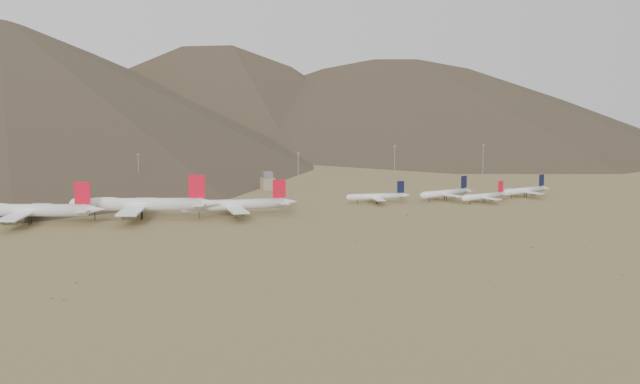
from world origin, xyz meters
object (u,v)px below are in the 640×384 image
object	(u,v)px
widebody_west	(28,210)
widebody_east	(235,205)
narrowbody_a	(378,196)
widebody_centre	(140,204)
narrowbody_b	(446,193)
control_tower	(268,182)

from	to	relation	value
widebody_west	widebody_east	world-z (taller)	widebody_west
widebody_west	narrowbody_a	size ratio (longest dim) A/B	1.79
widebody_centre	narrowbody_a	size ratio (longest dim) A/B	1.95
widebody_east	narrowbody_b	size ratio (longest dim) A/B	1.58
widebody_west	widebody_centre	bearing A→B (deg)	17.01
widebody_centre	narrowbody_a	bearing A→B (deg)	22.56
widebody_centre	control_tower	xyz separation A→B (m)	(96.91, 90.66, -2.84)
widebody_east	control_tower	size ratio (longest dim) A/B	5.43
narrowbody_a	narrowbody_b	world-z (taller)	narrowbody_b
widebody_west	control_tower	world-z (taller)	widebody_west
widebody_west	narrowbody_a	xyz separation A→B (m)	(196.86, 7.66, -3.35)
control_tower	narrowbody_b	bearing A→B (deg)	-42.96
control_tower	widebody_west	bearing A→B (deg)	-150.18
widebody_centre	control_tower	world-z (taller)	widebody_centre
widebody_west	control_tower	xyz separation A→B (m)	(152.78, 87.56, -2.26)
widebody_east	narrowbody_b	distance (m)	136.90
widebody_centre	widebody_east	size ratio (longest dim) A/B	1.18
widebody_west	narrowbody_b	world-z (taller)	widebody_west
widebody_east	widebody_west	bearing A→B (deg)	177.00
narrowbody_b	control_tower	world-z (taller)	narrowbody_b
widebody_centre	control_tower	distance (m)	132.73
widebody_centre	widebody_west	bearing A→B (deg)	-164.98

